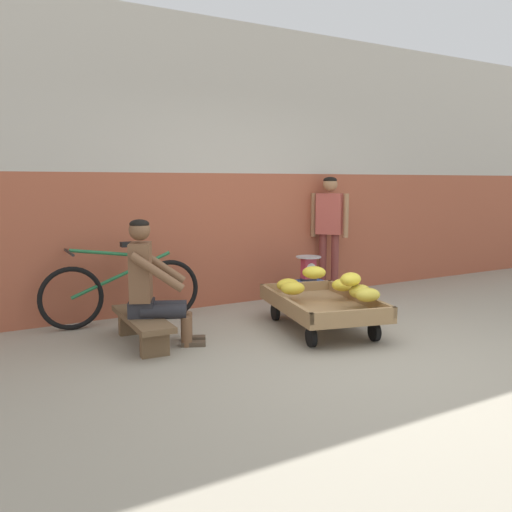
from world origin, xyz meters
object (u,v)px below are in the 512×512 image
at_px(weighing_scale, 309,268).
at_px(bicycle_near_left, 122,291).
at_px(shopping_bag, 351,302).
at_px(customer_adult, 329,222).
at_px(vendor_seated, 151,283).
at_px(plastic_crate, 308,293).
at_px(low_bench, 142,323).
at_px(banana_cart, 322,306).

bearing_deg(weighing_scale, bicycle_near_left, 172.87).
height_order(bicycle_near_left, shopping_bag, bicycle_near_left).
bearing_deg(customer_adult, shopping_bag, -113.25).
bearing_deg(vendor_seated, bicycle_near_left, 90.42).
bearing_deg(plastic_crate, low_bench, -166.43).
height_order(low_bench, weighing_scale, weighing_scale).
relative_size(customer_adult, shopping_bag, 6.38).
height_order(banana_cart, vendor_seated, vendor_seated).
xyz_separation_m(vendor_seated, bicycle_near_left, (-0.01, 0.85, -0.21)).
height_order(bicycle_near_left, customer_adult, customer_adult).
height_order(banana_cart, plastic_crate, banana_cart).
distance_m(weighing_scale, customer_adult, 0.86).
xyz_separation_m(bicycle_near_left, customer_adult, (2.77, 0.10, 0.60)).
bearing_deg(plastic_crate, shopping_bag, -68.50).
bearing_deg(shopping_bag, vendor_seated, -178.80).
height_order(vendor_seated, customer_adult, customer_adult).
relative_size(banana_cart, shopping_bag, 6.67).
relative_size(banana_cart, low_bench, 1.43).
bearing_deg(vendor_seated, banana_cart, -13.48).
xyz_separation_m(low_bench, customer_adult, (2.85, 0.92, 0.75)).
distance_m(banana_cart, low_bench, 1.76).
bearing_deg(bicycle_near_left, banana_cart, -37.25).
height_order(vendor_seated, plastic_crate, vendor_seated).
bearing_deg(low_bench, bicycle_near_left, 84.85).
xyz_separation_m(weighing_scale, bicycle_near_left, (-2.18, 0.27, -0.10)).
distance_m(low_bench, weighing_scale, 2.33).
bearing_deg(low_bench, plastic_crate, 13.57).
bearing_deg(weighing_scale, plastic_crate, 90.00).
bearing_deg(shopping_bag, low_bench, -179.71).
height_order(plastic_crate, bicycle_near_left, bicycle_near_left).
distance_m(banana_cart, weighing_scale, 1.13).
bearing_deg(bicycle_near_left, weighing_scale, -7.13).
bearing_deg(banana_cart, vendor_seated, 166.52).
xyz_separation_m(weighing_scale, customer_adult, (0.60, 0.37, 0.50)).
bearing_deg(banana_cart, shopping_bag, 30.29).
distance_m(plastic_crate, weighing_scale, 0.30).
bearing_deg(weighing_scale, customer_adult, 32.07).
relative_size(plastic_crate, shopping_bag, 1.50).
relative_size(plastic_crate, bicycle_near_left, 0.22).
bearing_deg(shopping_bag, plastic_crate, 111.50).
bearing_deg(plastic_crate, weighing_scale, -90.00).
relative_size(bicycle_near_left, shopping_bag, 6.92).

